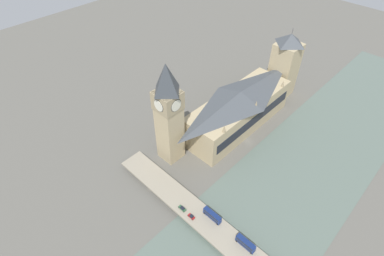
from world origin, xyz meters
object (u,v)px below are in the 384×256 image
(parliament_hall, at_px, (239,109))
(victoria_tower, at_px, (284,65))
(car_northbound_lead, at_px, (182,208))
(double_decker_bus_mid, at_px, (246,243))
(car_southbound_mid, at_px, (191,216))
(road_bridge, at_px, (235,246))
(clock_tower, at_px, (169,113))
(double_decker_bus_lead, at_px, (212,215))

(parliament_hall, bearing_deg, victoria_tower, -89.94)
(parliament_hall, bearing_deg, car_northbound_lead, 106.56)
(double_decker_bus_mid, distance_m, car_southbound_mid, 30.39)
(parliament_hall, relative_size, road_bridge, 0.51)
(clock_tower, height_order, road_bridge, clock_tower)
(double_decker_bus_lead, height_order, car_northbound_lead, double_decker_bus_lead)
(clock_tower, height_order, double_decker_bus_lead, clock_tower)
(clock_tower, relative_size, double_decker_bus_lead, 6.24)
(car_southbound_mid, bearing_deg, car_northbound_lead, -0.88)
(parliament_hall, distance_m, victoria_tower, 56.01)
(road_bridge, bearing_deg, double_decker_bus_mid, -138.41)
(double_decker_bus_mid, relative_size, car_northbound_lead, 2.27)
(victoria_tower, bearing_deg, car_southbound_mid, 102.73)
(car_southbound_mid, bearing_deg, double_decker_bus_mid, -166.74)
(clock_tower, bearing_deg, double_decker_bus_mid, 165.80)
(car_northbound_lead, relative_size, car_southbound_mid, 1.18)
(victoria_tower, bearing_deg, clock_tower, 83.45)
(double_decker_bus_mid, relative_size, car_southbound_mid, 2.67)
(clock_tower, xyz_separation_m, road_bridge, (-68.14, 21.47, -32.41))
(parliament_hall, distance_m, double_decker_bus_mid, 92.74)
(parliament_hall, height_order, double_decker_bus_mid, parliament_hall)
(parliament_hall, relative_size, victoria_tower, 1.55)
(road_bridge, bearing_deg, car_northbound_lead, 6.23)
(double_decker_bus_lead, relative_size, car_southbound_mid, 2.77)
(road_bridge, xyz_separation_m, car_northbound_lead, (32.66, 3.57, 1.49))
(double_decker_bus_lead, xyz_separation_m, double_decker_bus_mid, (-21.45, 0.26, 0.07))
(car_northbound_lead, bearing_deg, victoria_tower, -80.10)
(clock_tower, height_order, victoria_tower, clock_tower)
(double_decker_bus_mid, bearing_deg, clock_tower, -14.20)
(car_southbound_mid, bearing_deg, parliament_hall, -68.95)
(parliament_hall, distance_m, car_southbound_mid, 83.85)
(victoria_tower, bearing_deg, double_decker_bus_mid, 115.32)
(parliament_hall, xyz_separation_m, road_bridge, (-55.73, 74.06, -11.13))
(victoria_tower, relative_size, double_decker_bus_lead, 5.04)
(double_decker_bus_lead, bearing_deg, double_decker_bus_mid, 179.31)
(parliament_hall, relative_size, car_southbound_mid, 21.66)
(car_northbound_lead, distance_m, car_southbound_mid, 6.85)
(double_decker_bus_lead, distance_m, car_southbound_mid, 11.00)
(clock_tower, bearing_deg, parliament_hall, -103.27)
(car_northbound_lead, height_order, car_southbound_mid, car_southbound_mid)
(victoria_tower, bearing_deg, parliament_hall, 90.06)
(double_decker_bus_lead, height_order, car_southbound_mid, double_decker_bus_lead)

